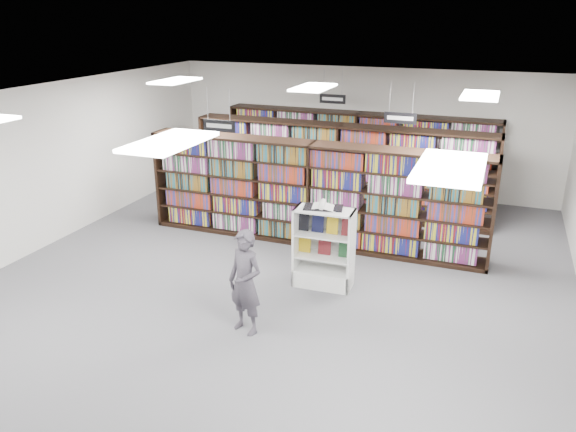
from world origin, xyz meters
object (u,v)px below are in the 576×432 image
(shopper, at_px, (245,282))
(bookshelf_row_near, at_px, (312,194))
(open_book, at_px, (323,206))
(endcap_display, at_px, (324,260))

(shopper, bearing_deg, bookshelf_row_near, 110.30)
(open_book, bearing_deg, endcap_display, -39.40)
(bookshelf_row_near, height_order, shopper, bookshelf_row_near)
(bookshelf_row_near, relative_size, open_book, 9.85)
(bookshelf_row_near, xyz_separation_m, endcap_display, (0.81, -1.72, -0.58))
(bookshelf_row_near, bearing_deg, shopper, -86.97)
(endcap_display, height_order, open_book, open_book)
(shopper, bearing_deg, open_book, 90.43)
(open_book, height_order, shopper, shopper)
(bookshelf_row_near, relative_size, shopper, 4.37)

